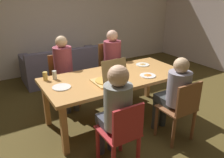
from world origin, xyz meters
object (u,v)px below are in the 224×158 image
(chair_3, at_px, (181,109))
(drinking_glass_1, at_px, (45,76))
(chair_1, at_px, (121,135))
(drinking_glass_2, at_px, (182,69))
(chair_2, at_px, (63,78))
(person_1, at_px, (115,108))
(plate_0, at_px, (148,75))
(plate_1, at_px, (143,64))
(drinking_glass_0, at_px, (119,68))
(person_2, at_px, (64,67))
(person_3, at_px, (174,91))
(person_0, at_px, (114,59))
(chair_0, at_px, (110,66))
(plate_2, at_px, (62,87))
(dining_table, at_px, (115,80))
(couch, at_px, (65,67))
(pizza_box_0, at_px, (108,80))
(drinking_glass_3, at_px, (55,75))

(chair_3, bearing_deg, drinking_glass_1, 138.00)
(chair_1, relative_size, drinking_glass_2, 7.18)
(chair_1, bearing_deg, chair_2, 90.00)
(person_1, height_order, chair_2, person_1)
(plate_0, bearing_deg, plate_1, 60.45)
(chair_3, xyz_separation_m, drinking_glass_0, (-0.30, 1.04, 0.31))
(person_2, distance_m, person_3, 1.84)
(person_3, bearing_deg, chair_2, 119.12)
(person_0, height_order, drinking_glass_0, person_0)
(chair_0, bearing_deg, drinking_glass_0, -110.20)
(person_1, xyz_separation_m, plate_1, (1.17, 1.02, 0.02))
(plate_2, relative_size, drinking_glass_1, 2.00)
(drinking_glass_2, bearing_deg, chair_0, 110.95)
(drinking_glass_0, bearing_deg, chair_0, 69.80)
(dining_table, xyz_separation_m, person_3, (0.45, -0.77, 0.01))
(couch, bearing_deg, pizza_box_0, -94.02)
(chair_0, distance_m, plate_1, 0.80)
(person_2, bearing_deg, pizza_box_0, -75.17)
(couch, bearing_deg, chair_2, -110.58)
(chair_0, distance_m, chair_3, 1.84)
(plate_1, bearing_deg, pizza_box_0, -156.18)
(person_3, xyz_separation_m, plate_1, (0.21, 0.96, 0.07))
(person_1, xyz_separation_m, chair_2, (-0.00, 1.78, -0.24))
(drinking_glass_1, bearing_deg, person_0, 17.29)
(person_2, bearing_deg, person_0, -1.49)
(drinking_glass_3, bearing_deg, chair_0, 25.84)
(person_2, distance_m, plate_1, 1.32)
(chair_3, bearing_deg, chair_0, 90.00)
(chair_2, relative_size, plate_0, 3.73)
(drinking_glass_0, bearing_deg, person_0, 65.60)
(person_1, bearing_deg, chair_0, 61.51)
(drinking_glass_0, height_order, drinking_glass_1, drinking_glass_1)
(chair_2, height_order, drinking_glass_0, chair_2)
(dining_table, relative_size, couch, 1.19)
(person_1, height_order, plate_1, person_1)
(person_0, distance_m, chair_1, 2.00)
(plate_1, bearing_deg, dining_table, -163.60)
(couch, bearing_deg, person_1, -98.37)
(chair_2, height_order, pizza_box_0, pizza_box_0)
(plate_0, height_order, drinking_glass_0, drinking_glass_0)
(dining_table, xyz_separation_m, chair_2, (-0.51, 0.95, -0.18))
(drinking_glass_2, relative_size, couch, 0.07)
(plate_1, distance_m, drinking_glass_1, 1.62)
(drinking_glass_3, bearing_deg, dining_table, -21.29)
(dining_table, distance_m, chair_1, 1.10)
(person_0, distance_m, person_1, 1.87)
(pizza_box_0, height_order, plate_0, pizza_box_0)
(chair_2, xyz_separation_m, plate_2, (-0.33, -0.96, 0.26))
(person_3, relative_size, plate_2, 4.73)
(pizza_box_0, height_order, drinking_glass_1, pizza_box_0)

